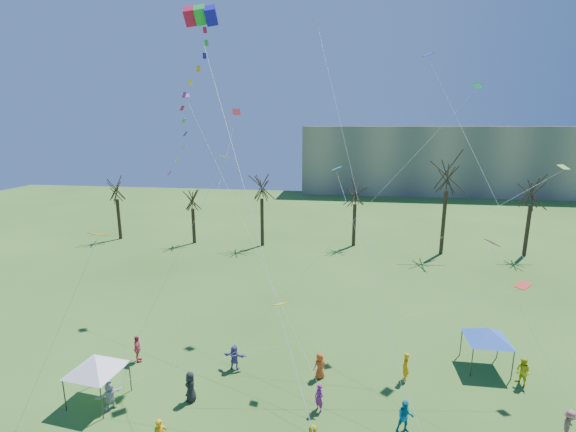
# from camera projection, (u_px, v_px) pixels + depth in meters

# --- Properties ---
(distant_building) EXTENTS (60.00, 14.00, 15.00)m
(distant_building) POSITION_uv_depth(u_px,v_px,m) (436.00, 160.00, 91.15)
(distant_building) COLOR gray
(distant_building) RESTS_ON ground
(bare_tree_row) EXTENTS (67.93, 7.98, 12.07)m
(bare_tree_row) POSITION_uv_depth(u_px,v_px,m) (403.00, 193.00, 48.43)
(bare_tree_row) COLOR black
(bare_tree_row) RESTS_ON ground
(big_box_kite) EXTENTS (4.92, 6.04, 22.22)m
(big_box_kite) POSITION_uv_depth(u_px,v_px,m) (194.00, 105.00, 19.82)
(big_box_kite) COLOR red
(big_box_kite) RESTS_ON ground
(canopy_tent_white) EXTENTS (3.64, 3.64, 2.75)m
(canopy_tent_white) POSITION_uv_depth(u_px,v_px,m) (96.00, 364.00, 22.25)
(canopy_tent_white) COLOR #3F3F44
(canopy_tent_white) RESTS_ON ground
(canopy_tent_blue) EXTENTS (3.65, 3.65, 2.74)m
(canopy_tent_blue) POSITION_uv_depth(u_px,v_px,m) (488.00, 334.00, 25.44)
(canopy_tent_blue) COLOR #3F3F44
(canopy_tent_blue) RESTS_ON ground
(festival_crowd) EXTENTS (27.02, 10.26, 1.85)m
(festival_crowd) POSITION_uv_depth(u_px,v_px,m) (313.00, 402.00, 21.34)
(festival_crowd) COLOR #B32116
(festival_crowd) RESTS_ON ground
(small_kites_aloft) EXTENTS (27.52, 20.09, 33.17)m
(small_kites_aloft) POSITION_uv_depth(u_px,v_px,m) (333.00, 167.00, 24.94)
(small_kites_aloft) COLOR orange
(small_kites_aloft) RESTS_ON ground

